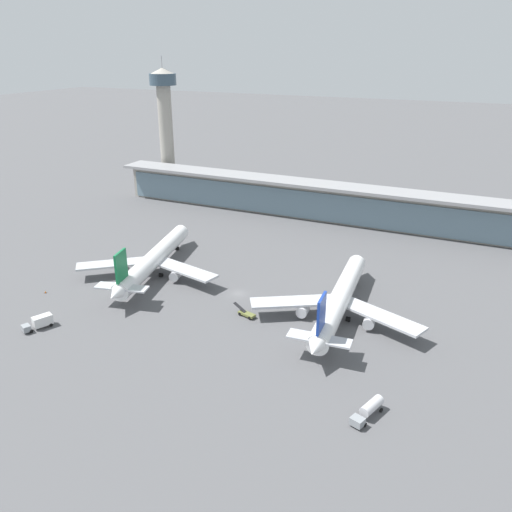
% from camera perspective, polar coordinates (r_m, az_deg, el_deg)
% --- Properties ---
extents(ground_plane, '(1200.00, 1200.00, 0.00)m').
position_cam_1_polar(ground_plane, '(147.25, -1.98, -4.18)').
color(ground_plane, '#515154').
extents(airliner_left_stand, '(43.71, 57.74, 15.53)m').
position_cam_1_polar(airliner_left_stand, '(160.53, -11.30, -0.40)').
color(airliner_left_stand, white).
rests_on(airliner_left_stand, ground).
extents(airliner_centre_stand, '(44.73, 58.35, 15.53)m').
position_cam_1_polar(airliner_centre_stand, '(134.68, 9.17, -4.81)').
color(airliner_centre_stand, white).
rests_on(airliner_centre_stand, ground).
extents(service_truck_near_nose_olive, '(6.92, 3.11, 2.70)m').
position_cam_1_polar(service_truck_near_nose_olive, '(135.09, -1.09, -6.37)').
color(service_truck_near_nose_olive, olive).
rests_on(service_truck_near_nose_olive, ground).
extents(service_truck_under_wing_grey, '(5.10, 7.60, 3.10)m').
position_cam_1_polar(service_truck_under_wing_grey, '(140.17, -22.80, -6.74)').
color(service_truck_under_wing_grey, gray).
rests_on(service_truck_under_wing_grey, ground).
extents(service_truck_mid_apron_grey, '(4.92, 8.87, 2.95)m').
position_cam_1_polar(service_truck_mid_apron_grey, '(103.86, 12.32, -16.23)').
color(service_truck_mid_apron_grey, gray).
rests_on(service_truck_mid_apron_grey, ground).
extents(service_truck_by_tail_olive, '(6.84, 2.07, 2.70)m').
position_cam_1_polar(service_truck_by_tail_olive, '(155.17, -13.80, -3.09)').
color(service_truck_by_tail_olive, olive).
rests_on(service_truck_by_tail_olive, ground).
extents(terminal_building, '(183.60, 12.80, 15.20)m').
position_cam_1_polar(terminal_building, '(209.86, 7.31, 6.11)').
color(terminal_building, '#9E998E').
rests_on(terminal_building, ground).
extents(control_tower, '(12.00, 12.00, 61.38)m').
position_cam_1_polar(control_tower, '(249.13, -9.98, 14.55)').
color(control_tower, '#9E998E').
rests_on(control_tower, ground).
extents(safety_cone_alpha, '(0.62, 0.62, 0.70)m').
position_cam_1_polar(safety_cone_alpha, '(159.25, -22.23, -3.69)').
color(safety_cone_alpha, orange).
rests_on(safety_cone_alpha, ground).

